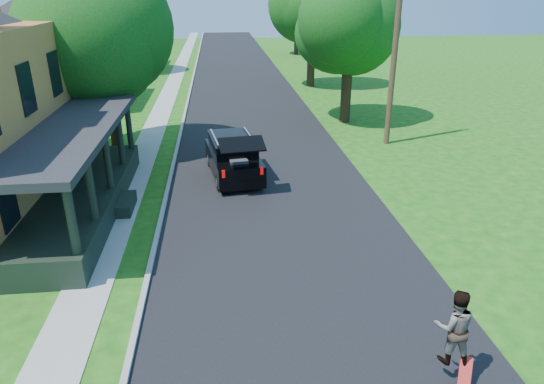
{
  "coord_description": "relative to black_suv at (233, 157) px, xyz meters",
  "views": [
    {
      "loc": [
        -1.91,
        -10.27,
        7.38
      ],
      "look_at": [
        -0.44,
        3.0,
        1.73
      ],
      "focal_mm": 32.0,
      "sensor_mm": 36.0,
      "label": 1
    }
  ],
  "objects": [
    {
      "name": "front_walk",
      "position": [
        -8.1,
        -3.0,
        -0.85
      ],
      "size": [
        6.5,
        1.2,
        0.03
      ],
      "primitive_type": "cube",
      "color": "#9B9B93",
      "rests_on": "ground"
    },
    {
      "name": "tree_right_far",
      "position": [
        8.92,
        39.83,
        4.02
      ],
      "size": [
        5.32,
        5.5,
        7.24
      ],
      "rotation": [
        0.0,
        0.0,
        -0.32
      ],
      "color": "black",
      "rests_on": "ground"
    },
    {
      "name": "ground",
      "position": [
        1.4,
        -9.0,
        -0.85
      ],
      "size": [
        140.0,
        140.0,
        0.0
      ],
      "primitive_type": "plane",
      "color": "#175110",
      "rests_on": "ground"
    },
    {
      "name": "tree_left_mid",
      "position": [
        -5.57,
        4.28,
        5.17
      ],
      "size": [
        6.76,
        6.55,
        9.26
      ],
      "rotation": [
        0.0,
        0.0,
        0.15
      ],
      "color": "black",
      "rests_on": "ground"
    },
    {
      "name": "sidewalk",
      "position": [
        -4.2,
        11.0,
        -0.85
      ],
      "size": [
        1.3,
        120.0,
        0.03
      ],
      "primitive_type": "cube",
      "color": "#9B9B93",
      "rests_on": "ground"
    },
    {
      "name": "tree_left_far",
      "position": [
        -9.27,
        28.05,
        4.6
      ],
      "size": [
        7.23,
        7.4,
        8.53
      ],
      "rotation": [
        0.0,
        0.0,
        -0.42
      ],
      "color": "black",
      "rests_on": "ground"
    },
    {
      "name": "neighbor_house_mid",
      "position": [
        -12.1,
        15.0,
        3.34
      ],
      "size": [
        12.78,
        12.78,
        8.3
      ],
      "color": "beige",
      "rests_on": "ground"
    },
    {
      "name": "street",
      "position": [
        1.4,
        11.0,
        -0.85
      ],
      "size": [
        8.0,
        120.0,
        0.02
      ],
      "primitive_type": "cube",
      "color": "black",
      "rests_on": "ground"
    },
    {
      "name": "curb",
      "position": [
        -2.65,
        11.0,
        -0.85
      ],
      "size": [
        0.15,
        120.0,
        0.12
      ],
      "primitive_type": "cube",
      "color": "#9C9C97",
      "rests_on": "ground"
    },
    {
      "name": "black_suv",
      "position": [
        0.0,
        0.0,
        0.0
      ],
      "size": [
        2.38,
        4.96,
        2.22
      ],
      "rotation": [
        0.0,
        0.0,
        0.13
      ],
      "color": "black",
      "rests_on": "ground"
    },
    {
      "name": "neighbor_house_far",
      "position": [
        -12.1,
        31.0,
        3.34
      ],
      "size": [
        12.78,
        12.78,
        8.3
      ],
      "color": "beige",
      "rests_on": "ground"
    },
    {
      "name": "skateboarder",
      "position": [
        3.9,
        -12.0,
        0.39
      ],
      "size": [
        0.91,
        0.77,
        1.63
      ],
      "rotation": [
        0.0,
        0.0,
        2.93
      ],
      "color": "black",
      "rests_on": "ground"
    },
    {
      "name": "skateboard",
      "position": [
        4.05,
        -12.41,
        -0.59
      ],
      "size": [
        0.55,
        0.72,
        0.65
      ],
      "rotation": [
        0.0,
        0.0,
        -0.41
      ],
      "color": "#B4160F",
      "rests_on": "ground"
    },
    {
      "name": "tree_right_near",
      "position": [
        6.86,
        8.37,
        4.85
      ],
      "size": [
        6.16,
        6.19,
        8.7
      ],
      "rotation": [
        0.0,
        0.0,
        -0.14
      ],
      "color": "black",
      "rests_on": "ground"
    },
    {
      "name": "tree_right_mid",
      "position": [
        6.91,
        19.69,
        5.36
      ],
      "size": [
        7.12,
        7.32,
        9.33
      ],
      "rotation": [
        0.0,
        0.0,
        -0.36
      ],
      "color": "black",
      "rests_on": "ground"
    },
    {
      "name": "utility_pole_near",
      "position": [
        7.94,
        3.8,
        4.02
      ],
      "size": [
        1.68,
        0.66,
        9.43
      ],
      "rotation": [
        0.0,
        0.0,
        0.32
      ],
      "color": "#453220",
      "rests_on": "ground"
    },
    {
      "name": "utility_pole_far",
      "position": [
        8.4,
        28.46,
        4.72
      ],
      "size": [
        1.74,
        0.3,
        10.83
      ],
      "rotation": [
        0.0,
        0.0,
        0.05
      ],
      "color": "#453220",
      "rests_on": "ground"
    }
  ]
}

